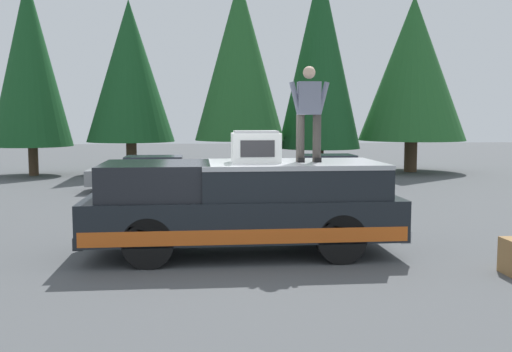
{
  "coord_description": "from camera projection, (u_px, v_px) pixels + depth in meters",
  "views": [
    {
      "loc": [
        -9.78,
        0.63,
        2.44
      ],
      "look_at": [
        0.92,
        -0.44,
        1.35
      ],
      "focal_mm": 40.56,
      "sensor_mm": 36.0,
      "label": 1
    }
  ],
  "objects": [
    {
      "name": "conifer_right",
      "position": [
        30.0,
        62.0,
        24.0
      ],
      "size": [
        3.32,
        3.32,
        8.3
      ],
      "color": "#4C3826",
      "rests_on": "ground"
    },
    {
      "name": "conifer_far_left",
      "position": [
        413.0,
        69.0,
        25.73
      ],
      "size": [
        4.73,
        4.73,
        7.82
      ],
      "color": "#4C3826",
      "rests_on": "ground"
    },
    {
      "name": "ground_plane",
      "position": [
        236.0,
        259.0,
        9.99
      ],
      "size": [
        90.0,
        90.0,
        0.0
      ],
      "primitive_type": "plane",
      "color": "#4C4F51"
    },
    {
      "name": "pickup_truck",
      "position": [
        242.0,
        205.0,
        10.33
      ],
      "size": [
        2.01,
        5.54,
        1.65
      ],
      "color": "black",
      "rests_on": "ground"
    },
    {
      "name": "conifer_center_left",
      "position": [
        240.0,
        59.0,
        23.95
      ],
      "size": [
        3.74,
        3.74,
        8.21
      ],
      "color": "#4C3826",
      "rests_on": "ground"
    },
    {
      "name": "person_on_truck_bed",
      "position": [
        309.0,
        111.0,
        10.25
      ],
      "size": [
        0.29,
        0.72,
        1.69
      ],
      "color": "#423D38",
      "rests_on": "pickup_truck"
    },
    {
      "name": "conifer_left",
      "position": [
        320.0,
        56.0,
        24.91
      ],
      "size": [
        3.58,
        3.58,
        9.06
      ],
      "color": "#4C3826",
      "rests_on": "ground"
    },
    {
      "name": "compressor_unit",
      "position": [
        256.0,
        147.0,
        10.17
      ],
      "size": [
        0.65,
        0.84,
        0.56
      ],
      "color": "silver",
      "rests_on": "pickup_truck"
    },
    {
      "name": "parked_car_grey",
      "position": [
        152.0,
        173.0,
        19.33
      ],
      "size": [
        1.64,
        4.1,
        1.16
      ],
      "color": "gray",
      "rests_on": "ground"
    },
    {
      "name": "parked_car_navy",
      "position": [
        324.0,
        171.0,
        20.1
      ],
      "size": [
        1.64,
        4.1,
        1.16
      ],
      "color": "navy",
      "rests_on": "ground"
    },
    {
      "name": "conifer_center_right",
      "position": [
        130.0,
        71.0,
        24.67
      ],
      "size": [
        3.74,
        3.74,
        7.43
      ],
      "color": "#4C3826",
      "rests_on": "ground"
    }
  ]
}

